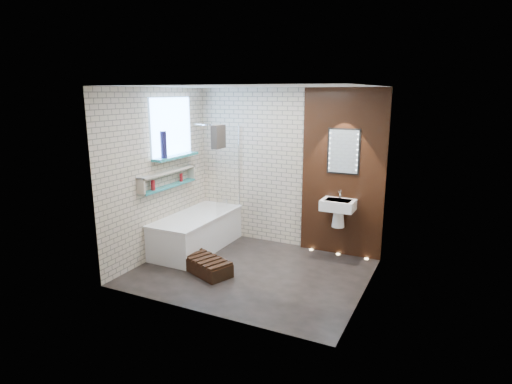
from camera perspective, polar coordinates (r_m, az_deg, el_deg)
The scene contains 15 objects.
ground at distance 6.22m, azimuth -0.61°, elevation -10.65°, with size 3.20×3.20×0.00m, color black.
room_shell at distance 5.82m, azimuth -0.65°, elevation 1.13°, with size 3.24×3.20×2.60m.
walnut_panel at distance 6.67m, azimuth 11.64°, elevation 2.43°, with size 1.30×0.06×2.60m, color black.
clerestory_window at distance 6.84m, azimuth -11.26°, elevation 7.81°, with size 0.18×1.00×0.94m.
display_niche at distance 6.76m, azimuth -11.75°, elevation 1.71°, with size 0.14×1.30×0.26m.
bathtub at distance 7.06m, azimuth -7.94°, elevation -5.29°, with size 0.79×1.74×0.70m.
bath_screen at distance 6.99m, azimuth -3.77°, elevation 3.01°, with size 0.01×0.78×1.40m, color white.
towel at distance 6.67m, azimuth -5.09°, elevation 7.43°, with size 0.11×0.28×0.37m, color #292420.
shower_head at distance 7.17m, azimuth -6.65°, elevation 9.01°, with size 0.18×0.18×0.02m, color silver.
washbasin at distance 6.60m, azimuth 11.01°, elevation -2.22°, with size 0.50×0.36×0.58m.
led_mirror at distance 6.57m, azimuth 11.70°, elevation 5.37°, with size 0.50×0.02×0.70m.
walnut_step at distance 6.22m, azimuth -6.90°, elevation -9.81°, with size 0.85×0.38×0.19m, color black.
niche_bottles at distance 6.69m, azimuth -12.25°, elevation 1.31°, with size 0.06×0.77×0.15m.
sill_vases at distance 6.57m, azimuth -12.34°, elevation 6.25°, with size 0.10×0.10×0.41m.
floor_uplights at distance 6.96m, azimuth 10.99°, elevation -8.20°, with size 0.96×0.06×0.01m.
Camera 1 is at (2.54, -5.09, 2.53)m, focal length 29.70 mm.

